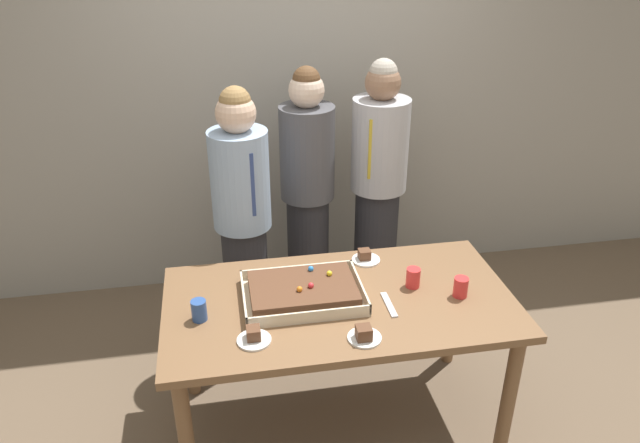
{
  "coord_description": "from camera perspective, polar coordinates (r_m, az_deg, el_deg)",
  "views": [
    {
      "loc": [
        -0.52,
        -2.34,
        2.43
      ],
      "look_at": [
        -0.07,
        0.15,
        1.13
      ],
      "focal_mm": 33.84,
      "sensor_mm": 36.0,
      "label": 1
    }
  ],
  "objects": [
    {
      "name": "ground_plane",
      "position": [
        3.41,
        1.67,
        -18.19
      ],
      "size": [
        12.0,
        12.0,
        0.0
      ],
      "primitive_type": "plane",
      "color": "brown"
    },
    {
      "name": "interior_back_panel",
      "position": [
        4.08,
        -2.76,
        14.0
      ],
      "size": [
        8.0,
        0.12,
        3.0
      ],
      "primitive_type": "cube",
      "color": "#9E998E",
      "rests_on": "ground_plane"
    },
    {
      "name": "party_table",
      "position": [
        2.97,
        1.85,
        -8.9
      ],
      "size": [
        1.67,
        0.88,
        0.78
      ],
      "color": "brown",
      "rests_on": "ground_plane"
    },
    {
      "name": "sheet_cake",
      "position": [
        2.9,
        -1.63,
        -6.63
      ],
      "size": [
        0.57,
        0.41,
        0.1
      ],
      "color": "beige",
      "rests_on": "party_table"
    },
    {
      "name": "plated_slice_near_left",
      "position": [
        2.66,
        4.19,
        -10.66
      ],
      "size": [
        0.15,
        0.15,
        0.07
      ],
      "color": "white",
      "rests_on": "party_table"
    },
    {
      "name": "plated_slice_near_right",
      "position": [
        3.22,
        4.3,
        -3.39
      ],
      "size": [
        0.15,
        0.15,
        0.06
      ],
      "color": "white",
      "rests_on": "party_table"
    },
    {
      "name": "plated_slice_far_left",
      "position": [
        2.66,
        -6.28,
        -10.78
      ],
      "size": [
        0.15,
        0.15,
        0.06
      ],
      "color": "white",
      "rests_on": "party_table"
    },
    {
      "name": "drink_cup_nearest",
      "position": [
        2.8,
        -11.37,
        -8.23
      ],
      "size": [
        0.07,
        0.07,
        0.1
      ],
      "primitive_type": "cylinder",
      "color": "#2D5199",
      "rests_on": "party_table"
    },
    {
      "name": "drink_cup_middle",
      "position": [
        3.01,
        8.8,
        -5.27
      ],
      "size": [
        0.07,
        0.07,
        0.1
      ],
      "primitive_type": "cylinder",
      "color": "red",
      "rests_on": "party_table"
    },
    {
      "name": "drink_cup_far_end",
      "position": [
        2.98,
        13.16,
        -6.06
      ],
      "size": [
        0.07,
        0.07,
        0.1
      ],
      "primitive_type": "cylinder",
      "color": "red",
      "rests_on": "party_table"
    },
    {
      "name": "cake_server_utensil",
      "position": [
        2.89,
        6.54,
        -7.82
      ],
      "size": [
        0.03,
        0.2,
        0.01
      ],
      "primitive_type": "cube",
      "color": "silver",
      "rests_on": "party_table"
    },
    {
      "name": "person_serving_front",
      "position": [
        3.79,
        -1.19,
        2.73
      ],
      "size": [
        0.34,
        0.34,
        1.65
      ],
      "rotation": [
        0.0,
        0.0,
        -1.75
      ],
      "color": "#28282D",
      "rests_on": "ground_plane"
    },
    {
      "name": "person_green_shirt_behind",
      "position": [
        3.47,
        -7.31,
        0.05
      ],
      "size": [
        0.33,
        0.33,
        1.64
      ],
      "rotation": [
        0.0,
        0.0,
        -1.25
      ],
      "color": "#28282D",
      "rests_on": "ground_plane"
    },
    {
      "name": "person_striped_tie_right",
      "position": [
        3.84,
        5.5,
        3.2
      ],
      "size": [
        0.35,
        0.35,
        1.69
      ],
      "rotation": [
        0.0,
        0.0,
        -2.14
      ],
      "color": "#28282D",
      "rests_on": "ground_plane"
    }
  ]
}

